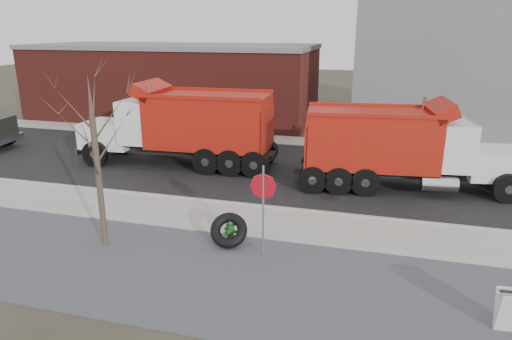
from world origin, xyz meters
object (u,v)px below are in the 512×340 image
(stop_sign, at_px, (263,196))
(dump_truck_red_a, at_px, (400,145))
(fire_hydrant, at_px, (231,231))
(dump_truck_red_b, at_px, (184,124))
(truck_tire, at_px, (229,230))

(stop_sign, distance_m, dump_truck_red_a, 8.16)
(fire_hydrant, xyz_separation_m, dump_truck_red_a, (5.08, 6.53, 1.50))
(stop_sign, relative_size, dump_truck_red_b, 0.29)
(fire_hydrant, xyz_separation_m, stop_sign, (1.21, -0.66, 1.53))
(dump_truck_red_a, bearing_deg, stop_sign, -125.22)
(stop_sign, xyz_separation_m, dump_truck_red_a, (3.87, 7.19, -0.03))
(fire_hydrant, xyz_separation_m, dump_truck_red_b, (-4.74, 7.30, 1.65))
(fire_hydrant, height_order, truck_tire, truck_tire)
(fire_hydrant, height_order, dump_truck_red_a, dump_truck_red_a)
(fire_hydrant, relative_size, dump_truck_red_a, 0.08)
(fire_hydrant, distance_m, dump_truck_red_b, 8.86)
(truck_tire, xyz_separation_m, dump_truck_red_b, (-4.77, 7.53, 1.51))
(fire_hydrant, height_order, dump_truck_red_b, dump_truck_red_b)
(truck_tire, distance_m, dump_truck_red_b, 9.04)
(dump_truck_red_b, bearing_deg, stop_sign, 124.35)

